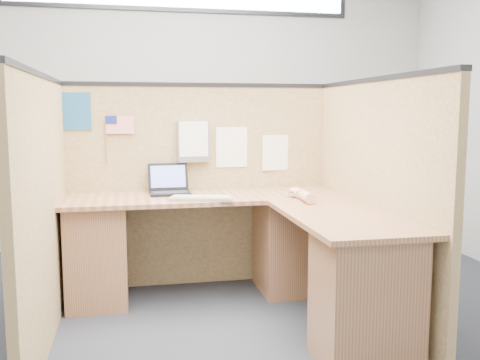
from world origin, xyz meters
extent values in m
plane|color=#1E222A|center=(0.00, 0.00, 0.00)|extent=(5.00, 5.00, 0.00)
plane|color=#ACB0B2|center=(0.00, 2.25, 1.40)|extent=(5.00, 0.00, 5.00)
plane|color=#ACB0B2|center=(0.00, -2.25, 1.40)|extent=(5.00, 0.00, 5.00)
cube|color=brown|center=(0.00, 1.00, 0.75)|extent=(2.05, 0.05, 1.50)
cube|color=#232328|center=(0.00, 1.00, 1.51)|extent=(2.05, 0.06, 0.03)
cube|color=brown|center=(-1.00, 0.10, 0.75)|extent=(0.05, 1.80, 1.50)
cube|color=#232328|center=(-1.00, 0.10, 1.51)|extent=(0.06, 1.80, 0.03)
cube|color=brown|center=(1.00, 0.10, 0.75)|extent=(0.05, 1.80, 1.50)
cube|color=#232328|center=(1.00, 0.10, 1.51)|extent=(0.06, 1.80, 0.03)
cube|color=brown|center=(0.00, 0.68, 0.71)|extent=(1.95, 0.60, 0.03)
cube|color=brown|center=(0.68, -0.20, 0.71)|extent=(0.60, 1.15, 0.03)
cube|color=brown|center=(-0.75, 0.68, 0.35)|extent=(0.40, 0.50, 0.70)
cube|color=brown|center=(0.60, 0.68, 0.35)|extent=(0.40, 0.50, 0.70)
cube|color=brown|center=(0.68, -0.52, 0.35)|extent=(0.50, 0.40, 0.70)
cube|color=black|center=(-0.24, 0.77, 0.74)|extent=(0.29, 0.22, 0.02)
cube|color=black|center=(-0.24, 0.91, 0.84)|extent=(0.29, 0.07, 0.19)
cube|color=#5162AD|center=(-0.24, 0.90, 0.84)|extent=(0.25, 0.05, 0.16)
cube|color=gray|center=(-0.05, 0.48, 0.74)|extent=(0.44, 0.24, 0.02)
cube|color=silver|center=(-0.05, 0.48, 0.75)|extent=(0.39, 0.21, 0.01)
ellipsoid|color=silver|center=(0.60, 0.48, 0.75)|extent=(0.10, 0.07, 0.04)
ellipsoid|color=tan|center=(0.60, 0.47, 0.78)|extent=(0.08, 0.11, 0.05)
cylinder|color=tan|center=(0.60, 0.42, 0.76)|extent=(0.06, 0.05, 0.06)
cylinder|color=tan|center=(0.61, 0.29, 0.76)|extent=(0.09, 0.25, 0.08)
cube|color=#1C5184|center=(-0.88, 0.97, 1.32)|extent=(0.20, 0.01, 0.27)
cylinder|color=olive|center=(-0.68, 0.96, 1.11)|extent=(0.01, 0.01, 0.35)
cube|color=red|center=(-0.58, 0.96, 1.22)|extent=(0.20, 0.00, 0.13)
cube|color=navy|center=(-0.64, 0.95, 1.26)|extent=(0.08, 0.00, 0.06)
cube|color=slate|center=(-0.05, 0.94, 1.10)|extent=(0.24, 0.05, 0.31)
cube|color=white|center=(-0.05, 0.92, 1.12)|extent=(0.21, 0.01, 0.26)
cube|color=white|center=(0.25, 0.97, 1.05)|extent=(0.24, 0.01, 0.30)
cube|color=white|center=(0.59, 0.97, 1.00)|extent=(0.21, 0.02, 0.27)
camera|label=1|loc=(-0.51, -3.02, 1.32)|focal=40.00mm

